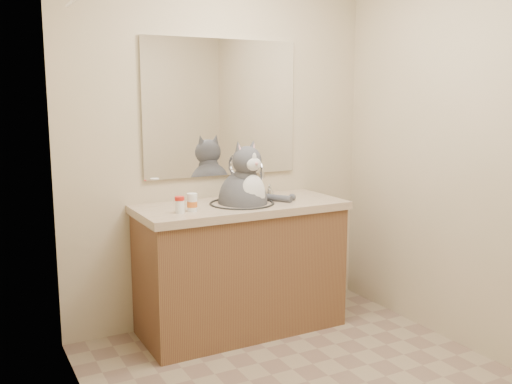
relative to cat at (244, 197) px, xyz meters
The scene contains 8 objects.
room 1.00m from the cat, 91.24° to the right, with size 2.22×2.52×2.42m.
vanity 0.45m from the cat, 144.16° to the left, with size 1.34×0.59×1.12m.
mirror 0.63m from the cat, 94.13° to the left, with size 1.10×0.02×0.90m, color white.
shower_curtain 1.37m from the cat, 141.56° to the right, with size 0.02×1.30×1.93m.
cat is the anchor object (origin of this frame).
pill_bottle_redcap 0.48m from the cat, 168.89° to the right, with size 0.06×0.06×0.10m.
pill_bottle_orange 0.40m from the cat, 168.88° to the right, with size 0.08×0.08×0.11m.
grey_canister 0.40m from the cat, 169.59° to the right, with size 0.04×0.04×0.06m.
Camera 1 is at (-1.60, -2.25, 1.54)m, focal length 40.00 mm.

